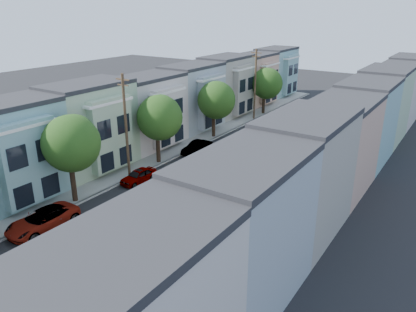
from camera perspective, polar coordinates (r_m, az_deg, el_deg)
ground at (r=35.03m, az=-5.75°, el=-6.49°), size 160.00×160.00×0.00m
road_slab at (r=46.59m, az=5.92°, el=0.50°), size 12.00×70.00×0.02m
curb_left at (r=49.48m, az=-0.27°, el=1.90°), size 0.30×70.00×0.15m
curb_right at (r=44.30m, az=12.85°, el=-0.90°), size 0.30×70.00×0.15m
sidewalk_left at (r=50.18m, az=-1.50°, el=2.16°), size 2.60×70.00×0.15m
sidewalk_right at (r=43.90m, az=14.42°, el=-1.24°), size 2.60×70.00×0.15m
centerline at (r=46.59m, az=5.92°, el=0.49°), size 0.12×70.00×0.01m
townhouse_row_left at (r=52.38m, az=-4.91°, el=2.79°), size 5.00×70.00×8.50m
townhouse_row_right at (r=42.98m, az=19.16°, el=-2.34°), size 5.00×70.00×8.50m
tree_b at (r=34.54m, az=-18.76°, el=1.67°), size 4.69×4.69×7.70m
tree_c at (r=41.88m, az=-6.91°, el=5.37°), size 4.70×4.70×7.40m
tree_d at (r=50.37m, az=1.09°, el=7.85°), size 4.70×4.70×7.20m
tree_e at (r=62.58m, az=8.21°, el=10.06°), size 4.70×4.70×7.12m
tree_far_r at (r=57.84m, az=19.82°, el=7.37°), size 3.10×3.10×5.51m
utility_pole_near at (r=38.52m, az=-11.45°, el=3.97°), size 1.60×0.26×10.00m
utility_pole_far at (r=59.24m, az=6.64°, el=9.94°), size 1.60×0.26×10.00m
fedex_truck at (r=36.36m, az=0.45°, el=-2.62°), size 2.25×5.84×2.80m
lead_sedan at (r=42.98m, az=7.38°, el=-0.29°), size 2.37×4.64×1.44m
parked_left_b at (r=32.95m, az=-22.24°, el=-8.40°), size 2.58×5.50×1.52m
parked_left_c at (r=38.94m, az=-9.74°, el=-2.77°), size 1.81×4.12×1.31m
parked_left_d at (r=45.87m, az=-1.57°, el=1.19°), size 1.67×4.20×1.38m
parked_right_a at (r=27.22m, az=-7.36°, el=-13.57°), size 1.70×4.11×1.31m
parked_right_b at (r=29.33m, az=-3.20°, el=-10.78°), size 2.09×4.24×1.23m
parked_right_c at (r=47.35m, az=13.06°, el=1.29°), size 2.63×5.17×1.40m
parked_right_d at (r=57.35m, az=17.06°, el=4.31°), size 1.65×4.57×1.52m
motorcycle at (r=24.14m, az=-16.85°, el=-20.29°), size 0.26×1.87×0.74m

